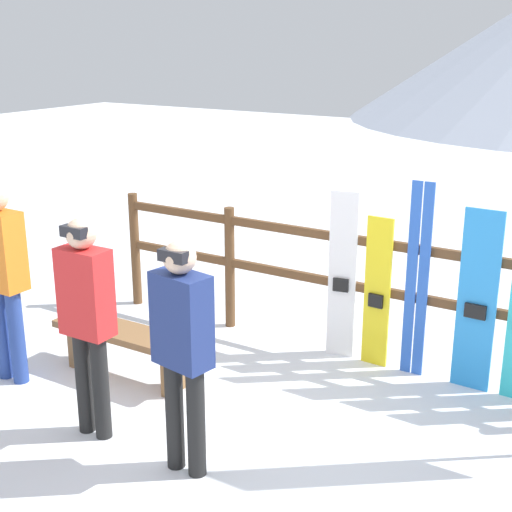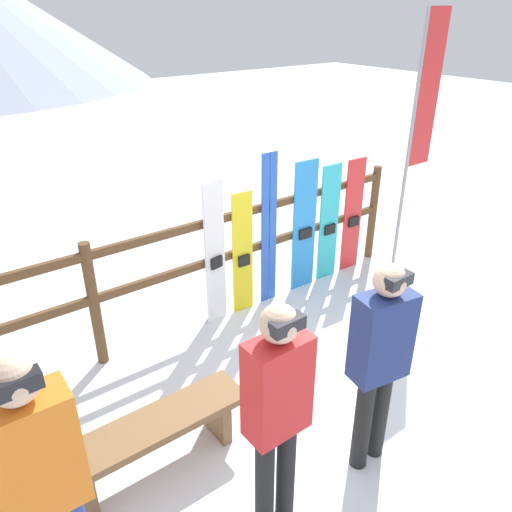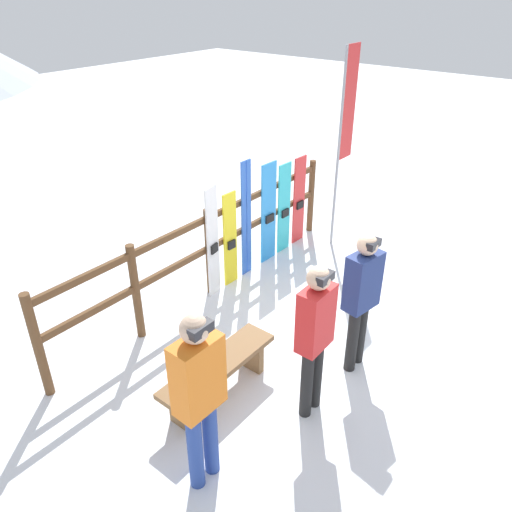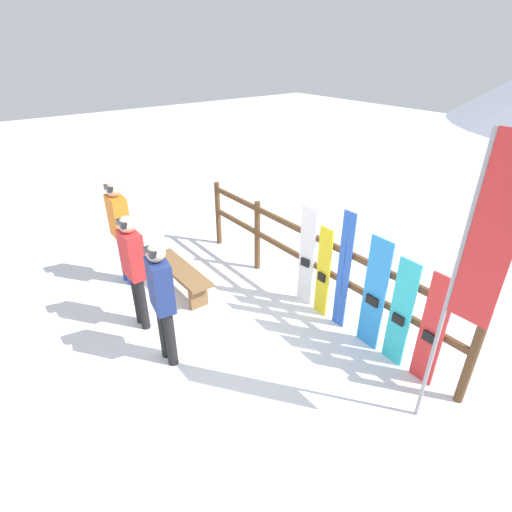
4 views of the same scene
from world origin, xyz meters
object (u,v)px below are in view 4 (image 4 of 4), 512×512
Objects in this scene: snowboard_yellow at (323,273)px; snowboard_blue at (374,295)px; rental_flag at (473,264)px; snowboard_cyan at (400,314)px; person_orange at (120,226)px; person_navy at (162,296)px; snowboard_red at (432,332)px; ski_pair_blue at (344,272)px; bench at (181,274)px; snowboard_white at (307,258)px; person_red at (134,264)px.

snowboard_yellow is 0.87m from snowboard_blue.
snowboard_cyan is at bearing 148.66° from rental_flag.
person_orange is 1.26× the size of snowboard_yellow.
person_navy reaches higher than snowboard_red.
ski_pair_blue is at bearing 179.85° from snowboard_red.
snowboard_blue reaches higher than bench.
rental_flag reaches higher than bench.
rental_flag is at bearing -16.02° from ski_pair_blue.
bench is 4.21m from rental_flag.
person_orange is at bearing -146.46° from ski_pair_blue.
ski_pair_blue is (0.69, 0.00, 0.08)m from snowboard_white.
person_orange is 1.05× the size of person_navy.
person_navy is at bearing -109.92° from ski_pair_blue.
ski_pair_blue is (1.67, 2.20, -0.13)m from person_red.
ski_pair_blue is at bearing 179.62° from snowboard_blue.
snowboard_white is at bearing 179.97° from snowboard_yellow.
person_red reaches higher than snowboard_blue.
rental_flag reaches higher than snowboard_cyan.
person_orange is at bearing 167.06° from person_red.
ski_pair_blue is 1.11× the size of snowboard_blue.
person_navy is at bearing -92.87° from snowboard_white.
person_red is 1.16× the size of snowboard_red.
person_navy reaches higher than snowboard_cyan.
snowboard_white is 1.09× the size of snowboard_red.
snowboard_cyan reaches higher than bench.
person_orange is 0.57× the size of rental_flag.
snowboard_white is 1.01× the size of snowboard_blue.
snowboard_cyan reaches higher than snowboard_yellow.
snowboard_white is 0.51× the size of rental_flag.
bench is 3.68m from snowboard_red.
person_red is 3.71m from snowboard_red.
snowboard_blue is (1.21, -0.00, -0.00)m from snowboard_white.
snowboard_red is (2.12, 2.22, -0.25)m from person_navy.
person_red is 2.76m from ski_pair_blue.
snowboard_blue reaches higher than snowboard_yellow.
person_navy is at bearing -33.83° from bench.
person_orange is (-0.80, -0.56, 0.69)m from bench.
rental_flag is (1.70, -0.49, 1.07)m from ski_pair_blue.
snowboard_yellow is at bearing -180.00° from snowboard_red.
bench is 0.86× the size of person_navy.
snowboard_blue is (2.18, 2.20, -0.21)m from person_red.
ski_pair_blue reaches higher than person_navy.
ski_pair_blue is (0.80, 2.22, -0.10)m from person_navy.
bench is 0.46× the size of rental_flag.
snowboard_yellow is 0.45× the size of rental_flag.
snowboard_yellow is 0.80× the size of ski_pair_blue.
snowboard_red is at bearing 128.86° from rental_flag.
person_red is 0.97× the size of ski_pair_blue.
person_navy is 1.05× the size of snowboard_white.
person_orange reaches higher than snowboard_red.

